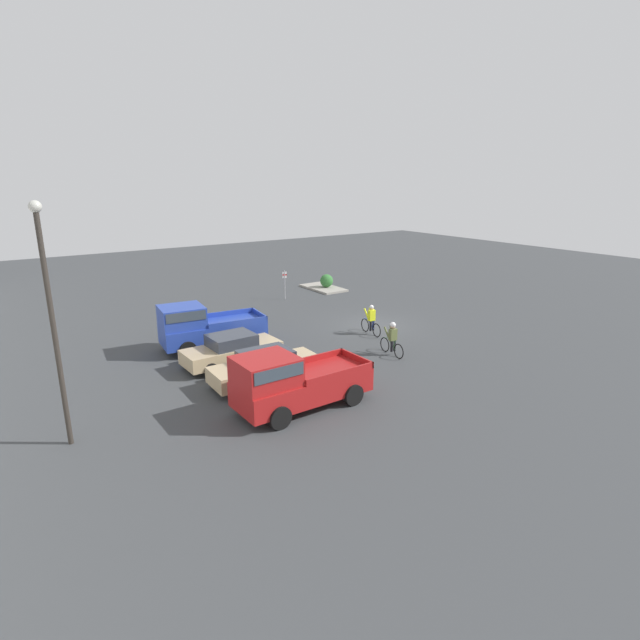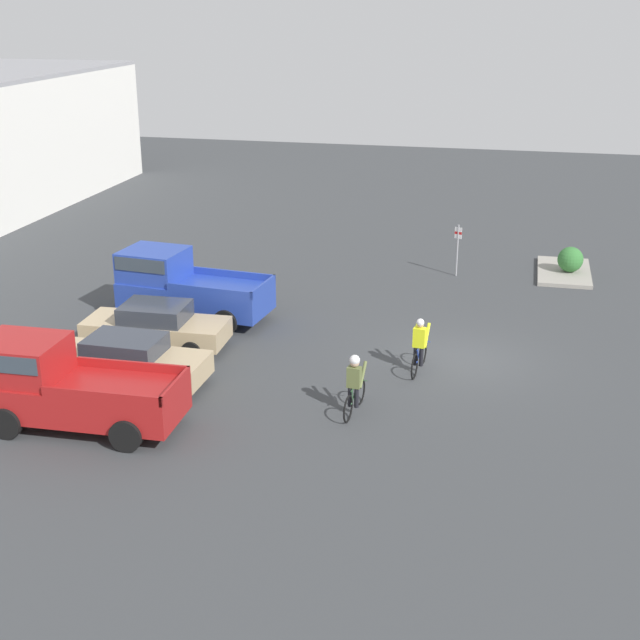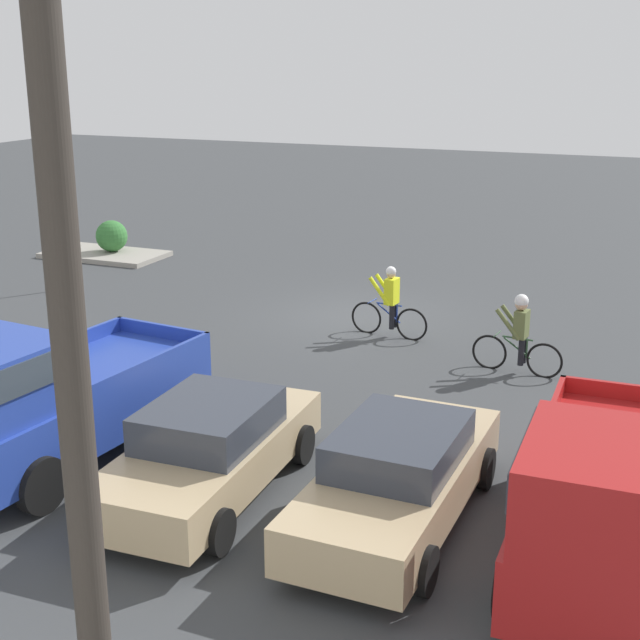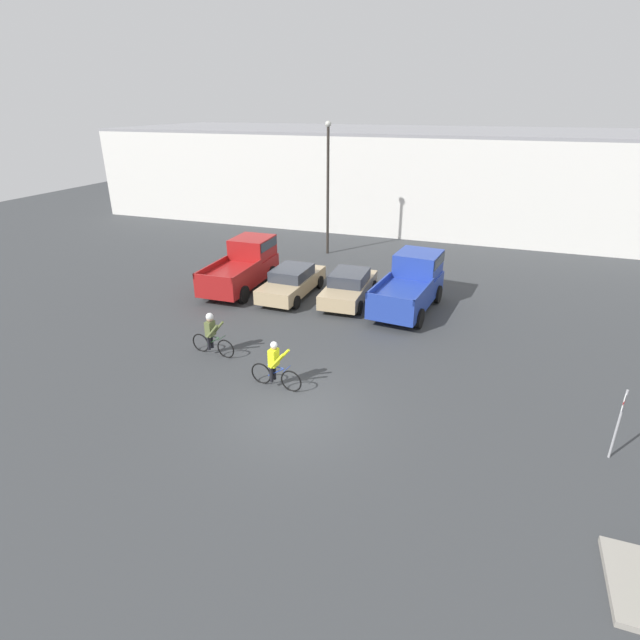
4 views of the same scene
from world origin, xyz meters
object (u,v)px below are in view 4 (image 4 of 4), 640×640
object	(u,v)px
sedan_1	(349,286)
cyclist_1	(211,333)
pickup_truck_0	(244,264)
cyclist_0	(275,365)
fire_lane_sign	(620,417)
pickup_truck_1	(411,282)
sedan_0	(292,282)
lamppost	(328,180)

from	to	relation	value
sedan_1	cyclist_1	xyz separation A→B (m)	(-3.18, -7.00, 0.14)
pickup_truck_0	cyclist_0	world-z (taller)	pickup_truck_0
fire_lane_sign	pickup_truck_1	bearing A→B (deg)	128.33
cyclist_1	fire_lane_sign	bearing A→B (deg)	-6.99
sedan_0	pickup_truck_1	size ratio (longest dim) A/B	0.89
sedan_1	cyclist_0	world-z (taller)	cyclist_0
pickup_truck_0	sedan_1	size ratio (longest dim) A/B	1.15
sedan_0	cyclist_0	world-z (taller)	cyclist_0
sedan_0	cyclist_0	distance (m)	8.54
lamppost	fire_lane_sign	bearing A→B (deg)	-49.84
cyclist_1	cyclist_0	bearing A→B (deg)	-22.72
sedan_1	pickup_truck_0	bearing A→B (deg)	177.95
pickup_truck_0	cyclist_1	xyz separation A→B (m)	(2.43, -7.20, -0.31)
pickup_truck_0	pickup_truck_1	distance (m)	8.47
pickup_truck_0	fire_lane_sign	world-z (taller)	pickup_truck_0
sedan_0	fire_lane_sign	distance (m)	15.15
pickup_truck_0	fire_lane_sign	bearing A→B (deg)	-29.64
pickup_truck_0	sedan_1	xyz separation A→B (m)	(5.61, -0.20, -0.45)
cyclist_0	lamppost	bearing A→B (deg)	103.08
pickup_truck_1	fire_lane_sign	xyz separation A→B (m)	(6.99, -8.85, 0.07)
cyclist_1	fire_lane_sign	size ratio (longest dim) A/B	0.91
sedan_0	fire_lane_sign	world-z (taller)	fire_lane_sign
pickup_truck_0	cyclist_0	distance (m)	10.22
pickup_truck_1	lamppost	xyz separation A→B (m)	(-6.50, 7.15, 3.27)
sedan_0	cyclist_1	distance (m)	6.74
pickup_truck_0	pickup_truck_1	bearing A→B (deg)	0.34
pickup_truck_0	pickup_truck_1	xyz separation A→B (m)	(8.47, 0.05, 0.02)
pickup_truck_0	sedan_1	distance (m)	5.63
sedan_1	lamppost	distance (m)	9.06
pickup_truck_1	cyclist_1	size ratio (longest dim) A/B	2.81
sedan_0	pickup_truck_1	xyz separation A→B (m)	(5.65, 0.52, 0.48)
fire_lane_sign	lamppost	bearing A→B (deg)	130.16
pickup_truck_0	lamppost	xyz separation A→B (m)	(1.96, 7.20, 3.29)
pickup_truck_0	fire_lane_sign	size ratio (longest dim) A/B	2.52
pickup_truck_1	cyclist_0	bearing A→B (deg)	-108.37
sedan_1	cyclist_1	size ratio (longest dim) A/B	2.41
sedan_0	lamppost	xyz separation A→B (m)	(-0.85, 7.66, 3.75)
cyclist_0	cyclist_1	bearing A→B (deg)	157.28
pickup_truck_1	lamppost	bearing A→B (deg)	132.30
fire_lane_sign	lamppost	distance (m)	21.17
cyclist_0	pickup_truck_1	bearing A→B (deg)	71.63
lamppost	sedan_1	bearing A→B (deg)	-63.74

